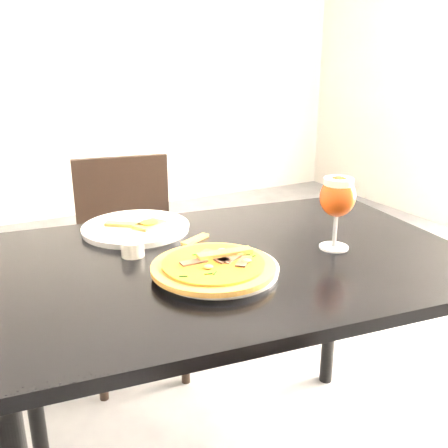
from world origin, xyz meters
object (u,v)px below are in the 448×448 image
dining_table (233,287)px  beer_glass (338,197)px  pizza (214,266)px  chair_far (130,257)px

dining_table → beer_glass: (0.26, -0.08, 0.23)m
pizza → beer_glass: bearing=0.6°
dining_table → pizza: 0.18m
chair_far → pizza: size_ratio=2.95×
pizza → beer_glass: (0.36, 0.00, 0.12)m
dining_table → chair_far: (-0.04, 0.77, -0.19)m
dining_table → chair_far: chair_far is taller
pizza → chair_far: bearing=86.0°
dining_table → chair_far: bearing=100.6°
chair_far → dining_table: bearing=-77.6°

